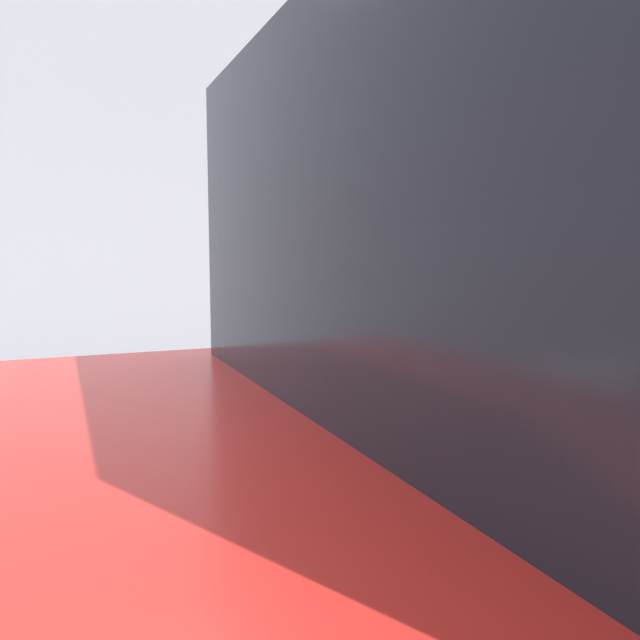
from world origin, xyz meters
TOP-DOWN VIEW (x-y plane):
  - sidewalk at (0.00, 2.20)m, footprint 24.00×2.80m
  - building_facade at (0.00, 4.76)m, footprint 24.00×0.30m
  - parking_meter at (0.33, 1.28)m, footprint 0.22×0.15m

SIDE VIEW (x-z plane):
  - sidewalk at x=0.00m, z-range 0.00..0.14m
  - parking_meter at x=0.33m, z-range 0.46..1.91m
  - building_facade at x=0.00m, z-range 0.00..6.57m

